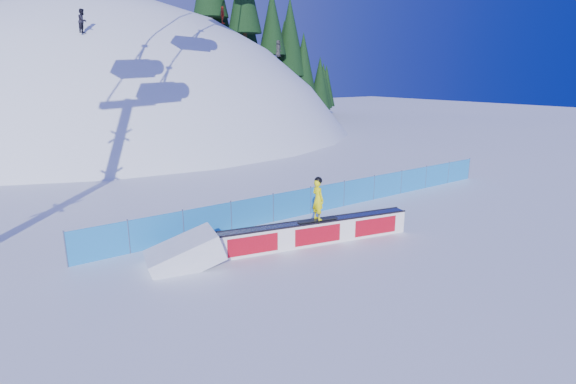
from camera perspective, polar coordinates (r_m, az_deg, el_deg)
ground at (r=17.83m, az=14.45°, el=-5.64°), size 160.00×160.00×0.00m
snow_hill at (r=59.30m, az=-19.92°, el=-10.12°), size 64.00×64.00×64.00m
treeline at (r=62.45m, az=-0.29°, el=18.21°), size 23.39×12.76×20.78m
safety_fence at (r=20.65m, az=5.06°, el=-0.65°), size 22.05×0.05×1.30m
rail_box at (r=16.54m, az=3.44°, el=-5.15°), size 7.55×2.13×0.91m
snow_ramp at (r=15.32m, az=-12.93°, el=-8.99°), size 2.76×2.05×1.55m
snowboarder at (r=16.20m, az=3.82°, el=-0.90°), size 1.57×0.60×1.62m
distant_skiers at (r=43.68m, az=-16.10°, el=20.72°), size 20.82×8.35×6.15m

